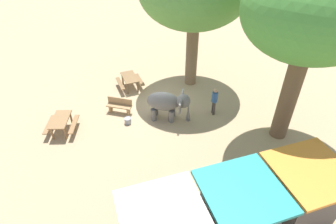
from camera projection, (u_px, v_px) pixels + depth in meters
The scene contains 10 objects.
ground_plane at pixel (161, 108), 16.39m from camera, with size 60.00×60.00×0.00m, color tan.
elephant at pixel (168, 103), 15.06m from camera, with size 2.29×1.94×1.63m.
person_handler at pixel (215, 99), 15.45m from camera, with size 0.32×0.50×1.62m.
shade_tree_main at pixel (315, 11), 10.88m from camera, with size 5.79×5.30×8.36m.
wooden_bench at pixel (120, 105), 15.85m from camera, with size 1.40×1.09×0.88m.
picnic_table_near at pixel (130, 79), 17.80m from camera, with size 1.57×1.58×0.78m.
picnic_table_far at pixel (61, 122), 14.50m from camera, with size 1.86×1.87×0.78m.
market_stall_orange at pixel (301, 195), 10.34m from camera, with size 2.50×2.50×2.52m.
market_stall_teal at pixel (237, 216), 9.69m from camera, with size 2.50×2.50×2.52m.
feed_bucket at pixel (128, 121), 15.27m from camera, with size 0.36×0.36×0.32m, color gray.
Camera 1 is at (3.79, 12.58, 9.81)m, focal length 30.75 mm.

